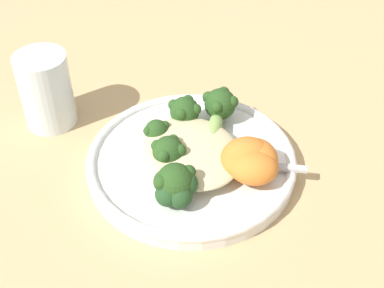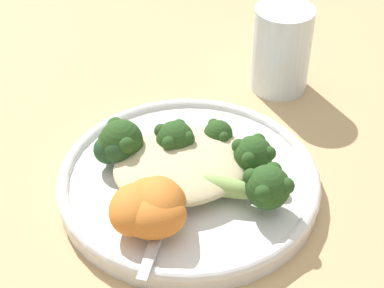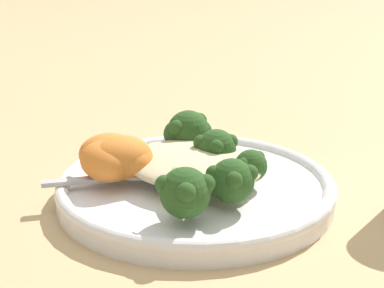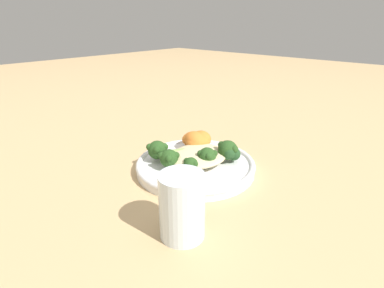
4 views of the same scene
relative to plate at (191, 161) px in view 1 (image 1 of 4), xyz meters
The scene contains 15 objects.
ground_plane 0.02m from the plate, 125.61° to the left, with size 4.00×4.00×0.00m, color tan.
plate is the anchor object (origin of this frame).
quinoa_mound 0.02m from the plate, 28.02° to the right, with size 0.13×0.11×0.02m, color beige.
broccoli_stalk_0 0.07m from the plate, 121.14° to the left, with size 0.11×0.09×0.04m.
broccoli_stalk_1 0.06m from the plate, 157.68° to the left, with size 0.10×0.04×0.04m.
broccoli_stalk_2 0.04m from the plate, 154.56° to the right, with size 0.10×0.08×0.03m.
broccoli_stalk_3 0.04m from the plate, 82.86° to the right, with size 0.04×0.08×0.04m.
broccoli_stalk_4 0.07m from the plate, 39.88° to the right, with size 0.07×0.10×0.04m.
sweet_potato_chunk_0 0.07m from the plate, 43.78° to the left, with size 0.05×0.04×0.04m, color orange.
sweet_potato_chunk_1 0.08m from the plate, 31.73° to the left, with size 0.05×0.04×0.04m, color orange.
sweet_potato_chunk_2 0.06m from the plate, 37.87° to the left, with size 0.05×0.04×0.03m, color orange.
sweet_potato_chunk_3 0.08m from the plate, 45.00° to the left, with size 0.05×0.04×0.03m, color orange.
kale_tuft 0.07m from the plate, 41.67° to the right, with size 0.05×0.05×0.03m.
spoon 0.06m from the plate, 46.28° to the left, with size 0.07×0.09×0.01m.
water_glass 0.21m from the plate, 143.78° to the right, with size 0.07×0.07×0.10m, color silver.
Camera 1 is at (0.41, -0.22, 0.44)m, focal length 50.00 mm.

